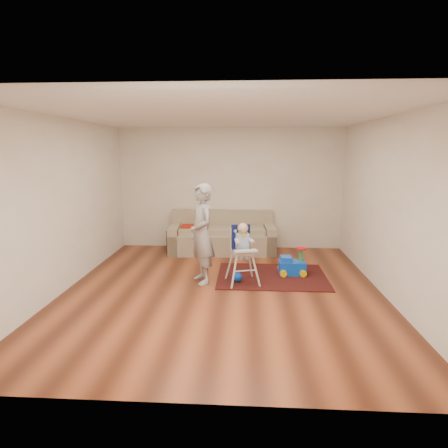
# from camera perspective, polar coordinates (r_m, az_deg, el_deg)

# --- Properties ---
(ground) EXTENTS (5.50, 5.50, 0.00)m
(ground) POSITION_cam_1_polar(r_m,az_deg,el_deg) (6.08, -0.23, -10.03)
(ground) COLOR #4A2011
(ground) RESTS_ON ground
(room_envelope) EXTENTS (5.04, 5.52, 2.72)m
(room_envelope) POSITION_cam_1_polar(r_m,az_deg,el_deg) (6.20, 0.07, 8.19)
(room_envelope) COLOR beige
(room_envelope) RESTS_ON ground
(sofa) EXTENTS (2.32, 1.06, 0.88)m
(sofa) POSITION_cam_1_polar(r_m,az_deg,el_deg) (8.16, -0.30, -1.27)
(sofa) COLOR tan
(sofa) RESTS_ON ground
(side_table) EXTENTS (0.50, 0.50, 0.50)m
(side_table) POSITION_cam_1_polar(r_m,az_deg,el_deg) (8.35, -6.79, -2.42)
(side_table) COLOR black
(side_table) RESTS_ON ground
(area_rug) EXTENTS (1.91, 1.43, 0.02)m
(area_rug) POSITION_cam_1_polar(r_m,az_deg,el_deg) (6.74, 7.29, -7.88)
(area_rug) COLOR black
(area_rug) RESTS_ON ground
(ride_on_toy) EXTENTS (0.47, 0.35, 0.50)m
(ride_on_toy) POSITION_cam_1_polar(r_m,az_deg,el_deg) (6.81, 10.35, -5.51)
(ride_on_toy) COLOR blue
(ride_on_toy) RESTS_ON area_rug
(toy_ball) EXTENTS (0.16, 0.16, 0.16)m
(toy_ball) POSITION_cam_1_polar(r_m,az_deg,el_deg) (6.37, 2.04, -8.08)
(toy_ball) COLOR blue
(toy_ball) RESTS_ON area_rug
(high_chair) EXTENTS (0.59, 0.59, 1.04)m
(high_chair) POSITION_cam_1_polar(r_m,az_deg,el_deg) (6.23, 2.84, -4.65)
(high_chair) COLOR silver
(high_chair) RESTS_ON ground
(adult) EXTENTS (0.62, 0.72, 1.67)m
(adult) POSITION_cam_1_polar(r_m,az_deg,el_deg) (6.22, -3.39, -1.52)
(adult) COLOR #959598
(adult) RESTS_ON ground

